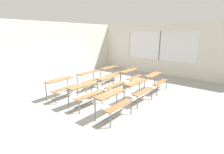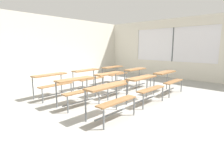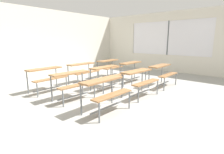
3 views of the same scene
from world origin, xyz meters
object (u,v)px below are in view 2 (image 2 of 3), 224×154
object	(u,v)px
desk_bench_r1c0	(78,85)
desk_bench_r1c2	(138,73)
desk_bench_r0c2	(168,77)
desk_bench_r1c1	(112,79)
desk_bench_r0c0	(110,94)
desk_bench_r0c1	(145,84)
desk_bench_r2c2	(114,71)
desk_bench_r2c0	(52,80)
desk_bench_r2c1	(88,75)

from	to	relation	value
desk_bench_r1c0	desk_bench_r1c2	world-z (taller)	same
desk_bench_r0c2	desk_bench_r1c1	distance (m)	1.96
desk_bench_r0c0	desk_bench_r0c2	bearing A→B (deg)	0.67
desk_bench_r0c2	desk_bench_r1c1	bearing A→B (deg)	140.11
desk_bench_r0c1	desk_bench_r2c2	distance (m)	2.81
desk_bench_r0c2	desk_bench_r1c2	bearing A→B (deg)	89.28
desk_bench_r2c0	desk_bench_r2c1	distance (m)	1.47
desk_bench_r0c0	desk_bench_r0c1	world-z (taller)	same
desk_bench_r2c1	desk_bench_r2c2	size ratio (longest dim) A/B	0.98
desk_bench_r0c1	desk_bench_r0c2	bearing A→B (deg)	1.47
desk_bench_r1c0	desk_bench_r0c2	bearing A→B (deg)	-20.32
desk_bench_r1c1	desk_bench_r2c2	world-z (taller)	same
desk_bench_r1c1	desk_bench_r2c1	bearing A→B (deg)	89.27
desk_bench_r1c0	desk_bench_r0c1	bearing A→B (deg)	-37.36
desk_bench_r1c2	desk_bench_r2c1	world-z (taller)	same
desk_bench_r1c0	desk_bench_r2c1	distance (m)	1.85
desk_bench_r0c1	desk_bench_r2c2	world-z (taller)	same
desk_bench_r0c0	desk_bench_r1c2	xyz separation A→B (m)	(2.94, 1.26, 0.00)
desk_bench_r0c1	desk_bench_r2c0	world-z (taller)	same
desk_bench_r2c1	desk_bench_r0c1	bearing A→B (deg)	-88.58
desk_bench_r2c0	desk_bench_r2c2	world-z (taller)	same
desk_bench_r0c1	desk_bench_r2c1	xyz separation A→B (m)	(-0.05, 2.44, 0.00)
desk_bench_r0c2	desk_bench_r2c1	size ratio (longest dim) A/B	1.00
desk_bench_r0c1	desk_bench_r1c2	world-z (taller)	same
desk_bench_r0c1	desk_bench_r1c1	xyz separation A→B (m)	(-0.06, 1.23, 0.00)
desk_bench_r1c2	desk_bench_r2c0	bearing A→B (deg)	157.89
desk_bench_r0c0	desk_bench_r0c2	xyz separation A→B (m)	(2.93, 0.01, 0.00)
desk_bench_r2c1	desk_bench_r2c2	distance (m)	1.47
desk_bench_r1c2	desk_bench_r2c0	distance (m)	3.22
desk_bench_r2c1	desk_bench_r1c2	bearing A→B (deg)	-38.28
desk_bench_r0c1	desk_bench_r1c0	bearing A→B (deg)	142.04
desk_bench_r1c0	desk_bench_r1c1	world-z (taller)	same
desk_bench_r2c0	desk_bench_r2c1	xyz separation A→B (m)	(1.47, -0.00, 0.00)
desk_bench_r1c2	desk_bench_r0c0	bearing A→B (deg)	-156.92
desk_bench_r2c2	desk_bench_r2c0	bearing A→B (deg)	177.74
desk_bench_r1c0	desk_bench_r1c2	distance (m)	2.90
desk_bench_r0c2	desk_bench_r1c2	size ratio (longest dim) A/B	1.00
desk_bench_r0c1	desk_bench_r2c1	distance (m)	2.44
desk_bench_r1c1	desk_bench_r2c2	distance (m)	1.90
desk_bench_r1c2	desk_bench_r2c1	size ratio (longest dim) A/B	1.00
desk_bench_r0c1	desk_bench_r2c2	bearing A→B (deg)	61.75
desk_bench_r1c0	desk_bench_r2c0	world-z (taller)	same
desk_bench_r0c1	desk_bench_r1c0	distance (m)	1.89
desk_bench_r2c0	desk_bench_r1c1	bearing A→B (deg)	-41.65
desk_bench_r0c2	desk_bench_r2c1	world-z (taller)	same
desk_bench_r0c0	desk_bench_r1c0	xyz separation A→B (m)	(0.03, 1.24, 0.00)
desk_bench_r0c0	desk_bench_r1c0	distance (m)	1.24
desk_bench_r0c0	desk_bench_r2c1	world-z (taller)	same
desk_bench_r0c0	desk_bench_r1c2	world-z (taller)	same
desk_bench_r0c1	desk_bench_r1c2	bearing A→B (deg)	42.32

